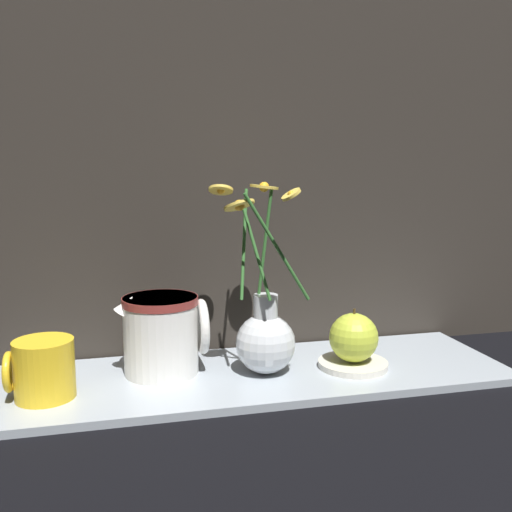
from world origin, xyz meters
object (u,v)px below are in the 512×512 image
vase_with_flowers (265,334)px  orange_fruit (354,338)px  ceramic_pitcher (163,331)px  yellow_mug (43,369)px

vase_with_flowers → orange_fruit: vase_with_flowers is taller
ceramic_pitcher → vase_with_flowers: bearing=-14.0°
orange_fruit → vase_with_flowers: bearing=176.0°
yellow_mug → ceramic_pitcher: size_ratio=0.65×
vase_with_flowers → yellow_mug: bearing=-176.2°
vase_with_flowers → orange_fruit: size_ratio=3.43×
orange_fruit → yellow_mug: bearing=-178.6°
ceramic_pitcher → orange_fruit: bearing=-9.3°
vase_with_flowers → orange_fruit: 0.15m
vase_with_flowers → ceramic_pitcher: vase_with_flowers is taller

